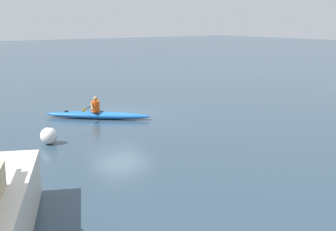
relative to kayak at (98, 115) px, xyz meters
name	(u,v)px	position (x,y,z in m)	size (l,w,h in m)	color
ground_plane	(119,114)	(-1.30, -0.30, -0.16)	(160.00, 160.00, 0.00)	#283D4C
kayak	(98,115)	(0.00, 0.00, 0.00)	(3.94, 3.77, 0.32)	#1959A5
kayaker	(95,105)	(0.07, -0.07, 0.44)	(1.73, 1.82, 0.70)	#E04C14
mooring_buoy_orange_mid	(49,136)	(3.36, 2.72, 0.15)	(0.61, 0.61, 0.65)	silver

